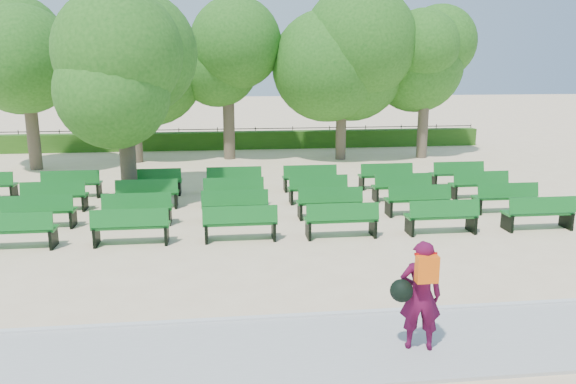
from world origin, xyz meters
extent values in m
plane|color=beige|center=(0.00, 0.00, 0.00)|extent=(120.00, 120.00, 0.00)
cube|color=#B1B1AC|center=(0.00, -7.40, 0.03)|extent=(30.00, 2.20, 0.06)
cube|color=silver|center=(0.00, -6.25, 0.05)|extent=(30.00, 0.12, 0.10)
cube|color=#2B5917|center=(0.00, 14.00, 0.45)|extent=(26.00, 0.70, 0.90)
cube|color=#11651E|center=(-0.47, 1.16, 0.47)|extent=(1.90, 0.61, 0.06)
cube|color=#11651E|center=(-0.47, 0.94, 0.73)|extent=(1.89, 0.23, 0.44)
cylinder|color=brown|center=(-3.84, 2.96, 1.39)|extent=(0.52, 0.52, 2.77)
ellipsoid|color=#2A691C|center=(-3.84, 2.96, 3.97)|extent=(4.36, 4.36, 3.92)
imported|color=#4E0B2B|center=(2.13, -7.57, 0.94)|extent=(0.72, 0.55, 1.76)
cube|color=#FF5D0D|center=(2.13, -7.77, 1.45)|extent=(0.33, 0.16, 0.41)
sphere|color=black|center=(1.80, -7.63, 1.06)|extent=(0.35, 0.35, 0.35)
camera|label=1|loc=(-0.88, -15.32, 4.45)|focal=35.00mm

